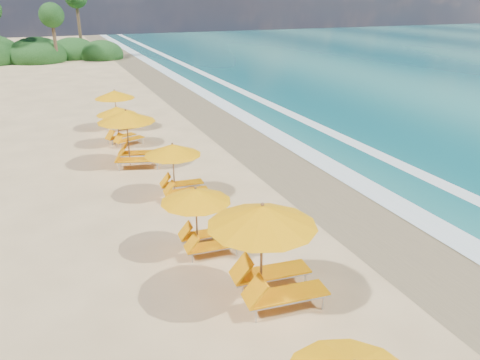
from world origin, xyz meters
TOP-DOWN VIEW (x-y plane):
  - ground at (0.00, 0.00)m, footprint 160.00×160.00m
  - wet_sand at (4.00, 0.00)m, footprint 4.00×160.00m
  - surf_foam at (6.70, 0.00)m, footprint 4.00×160.00m
  - station_2 at (-1.29, -5.03)m, footprint 3.03×2.84m
  - station_3 at (-2.06, -2.08)m, footprint 2.31×2.15m
  - station_4 at (-1.60, 2.18)m, footprint 2.39×2.23m
  - station_5 at (-2.50, 6.37)m, footprint 3.21×3.12m
  - station_6 at (-2.50, 9.68)m, footprint 2.65×2.62m
  - station_7 at (-2.08, 12.87)m, footprint 2.86×2.80m

SIDE VIEW (x-z plane):
  - ground at x=0.00m, z-range 0.00..0.00m
  - wet_sand at x=4.00m, z-range 0.00..0.01m
  - surf_foam at x=6.70m, z-range 0.02..0.03m
  - station_6 at x=-2.50m, z-range 0.12..2.15m
  - station_3 at x=-2.06m, z-range 0.13..2.20m
  - station_4 at x=-1.60m, z-range 0.13..2.25m
  - station_7 at x=-2.08m, z-range 0.14..2.38m
  - station_5 at x=-2.50m, z-range 0.15..2.70m
  - station_2 at x=-1.29m, z-range 0.16..2.84m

